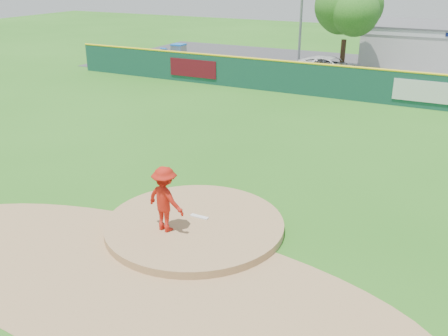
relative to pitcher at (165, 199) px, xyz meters
The scene contains 11 objects.
ground 1.57m from the pitcher, 58.58° to the left, with size 120.00×120.00×0.00m, color #286B19.
pitchers_mound 1.57m from the pitcher, 58.58° to the left, with size 5.50×5.50×0.50m, color #9E774C.
pitching_rubber 1.56m from the pitcher, 65.99° to the left, with size 0.60×0.15×0.04m, color white.
infield_dirt_arc 2.57m from the pitcher, 77.32° to the right, with size 15.40×15.40×0.01m, color #9E774C.
parking_lot 27.84m from the pitcher, 88.98° to the left, with size 44.00×16.00×0.02m, color #38383A.
pitcher is the anchor object (origin of this frame).
van 24.60m from the pitcher, 94.74° to the left, with size 2.48×5.38×1.50m, color silver.
fence_banners 18.89m from the pitcher, 97.49° to the left, with size 18.73×0.04×1.20m.
playground_slide 28.79m from the pitcher, 121.15° to the left, with size 1.01×2.84×1.57m.
outfield_fence 18.81m from the pitcher, 88.50° to the left, with size 40.00×0.14×2.07m.
deciduous_tree 26.06m from the pitcher, 93.34° to the left, with size 5.60×5.60×7.36m.
Camera 1 is at (6.97, -11.69, 7.55)m, focal length 40.00 mm.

